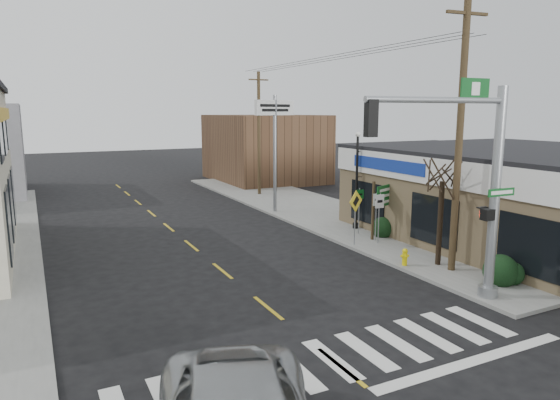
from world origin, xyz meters
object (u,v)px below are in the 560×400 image
lamp_post (358,173)px  utility_pole_far (259,132)px  traffic_signal_pole (478,173)px  dance_center_sign (275,124)px  bare_tree (443,166)px  fire_hydrant (405,256)px  guide_sign (385,201)px  utility_pole_near (460,135)px

lamp_post → utility_pole_far: bearing=103.0°
traffic_signal_pole → dance_center_sign: bearing=90.2°
bare_tree → fire_hydrant: bearing=159.0°
lamp_post → dance_center_sign: (-1.76, 5.70, 2.26)m
traffic_signal_pole → lamp_post: traffic_signal_pole is taller
guide_sign → utility_pole_far: (0.05, 14.02, 2.59)m
utility_pole_near → lamp_post: bearing=90.5°
lamp_post → dance_center_sign: dance_center_sign is taller
guide_sign → fire_hydrant: 4.36m
fire_hydrant → traffic_signal_pole: bearing=-99.1°
traffic_signal_pole → dance_center_sign: size_ratio=1.00×
utility_pole_near → guide_sign: bearing=88.4°
guide_sign → bare_tree: 4.67m
fire_hydrant → dance_center_sign: 12.52m
lamp_post → dance_center_sign: bearing=120.1°
bare_tree → utility_pole_far: utility_pole_far is taller
lamp_post → utility_pole_near: (-0.76, -7.09, 2.18)m
bare_tree → utility_pole_far: (0.72, 18.17, 0.55)m
traffic_signal_pole → fire_hydrant: size_ratio=10.14×
traffic_signal_pole → utility_pole_far: size_ratio=0.79×
dance_center_sign → traffic_signal_pole: bearing=-115.7°
dance_center_sign → bare_tree: size_ratio=1.39×
guide_sign → bare_tree: bare_tree is taller
lamp_post → dance_center_sign: size_ratio=0.72×
guide_sign → utility_pole_near: size_ratio=0.28×
guide_sign → utility_pole_near: bearing=-121.8°
fire_hydrant → utility_pole_far: (1.95, 17.69, 3.98)m
fire_hydrant → utility_pole_near: bearing=-44.7°
traffic_signal_pole → guide_sign: (2.50, 7.38, -2.25)m
guide_sign → lamp_post: lamp_post is taller
fire_hydrant → dance_center_sign: size_ratio=0.10×
guide_sign → utility_pole_far: 14.26m
lamp_post → utility_pole_far: size_ratio=0.57×
guide_sign → lamp_post: (0.06, 2.23, 1.05)m
guide_sign → dance_center_sign: 8.76m
guide_sign → lamp_post: 2.47m
traffic_signal_pole → bare_tree: size_ratio=1.39×
bare_tree → traffic_signal_pole: bearing=-119.4°
dance_center_sign → utility_pole_near: bearing=-108.2°
traffic_signal_pole → utility_pole_near: (1.80, 2.51, 0.98)m
bare_tree → utility_pole_far: 18.19m
dance_center_sign → utility_pole_near: size_ratio=0.69×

